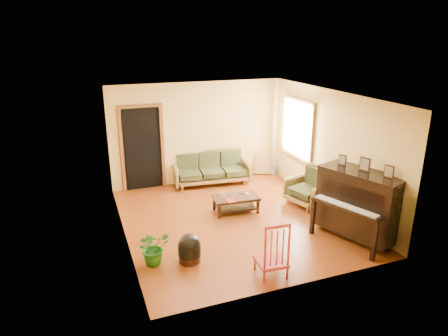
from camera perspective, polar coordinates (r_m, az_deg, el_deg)
name	(u,v)px	position (r m, az deg, el deg)	size (l,w,h in m)	color
floor	(234,219)	(8.51, 1.48, -7.32)	(5.00, 5.00, 0.00)	#5F270C
doorway	(142,149)	(10.04, -11.57, 2.68)	(1.08, 0.16, 2.05)	black
window	(298,128)	(10.06, 10.53, 5.57)	(0.12, 1.36, 1.46)	white
sofa	(212,168)	(10.30, -1.79, -0.05)	(1.97, 0.82, 0.84)	olive
coffee_table	(236,204)	(8.78, 1.70, -5.19)	(0.98, 0.53, 0.36)	black
armchair	(308,187)	(9.21, 11.86, -2.65)	(0.84, 0.88, 0.88)	olive
piano	(358,205)	(7.92, 18.66, -5.09)	(0.89, 1.52, 1.34)	black
footstool	(189,251)	(7.00, -4.96, -11.78)	(0.40, 0.40, 0.38)	black
red_chair	(272,248)	(6.52, 6.83, -11.24)	(0.46, 0.51, 0.99)	maroon
leaning_frame	(262,163)	(11.10, 5.49, 0.65)	(0.46, 0.10, 0.62)	gold
ceramic_crock	(273,169)	(11.23, 7.02, -0.17)	(0.20, 0.20, 0.25)	#33509A
potted_plant	(154,247)	(6.96, -10.01, -11.09)	(0.55, 0.48, 0.61)	#195819
book	(227,201)	(8.45, 0.42, -4.78)	(0.17, 0.23, 0.02)	maroon
candle	(223,194)	(8.67, -0.14, -3.79)	(0.07, 0.07, 0.12)	silver
glass_jar	(247,194)	(8.77, 3.33, -3.76)	(0.09, 0.09, 0.06)	silver
remote	(242,194)	(8.86, 2.64, -3.68)	(0.15, 0.04, 0.01)	black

